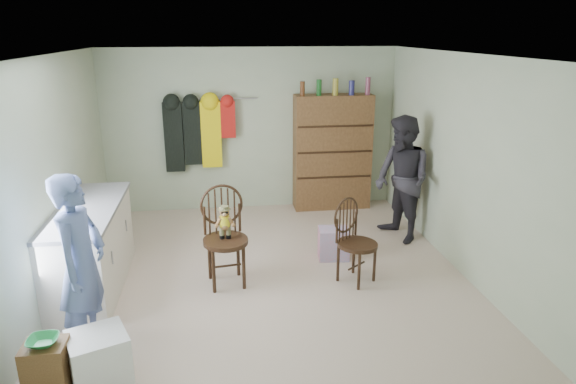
{
  "coord_description": "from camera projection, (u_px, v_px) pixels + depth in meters",
  "views": [
    {
      "loc": [
        -0.54,
        -5.4,
        2.74
      ],
      "look_at": [
        0.25,
        0.2,
        0.95
      ],
      "focal_mm": 32.0,
      "sensor_mm": 36.0,
      "label": 1
    }
  ],
  "objects": [
    {
      "name": "striped_bag",
      "position": [
        333.0,
        243.0,
        6.4
      ],
      "size": [
        0.4,
        0.32,
        0.39
      ],
      "primitive_type": "cube",
      "rotation": [
        0.0,
        0.0,
        -0.1
      ],
      "color": "pink",
      "rests_on": "ground"
    },
    {
      "name": "counter",
      "position": [
        91.0,
        248.0,
        5.59
      ],
      "size": [
        0.64,
        1.86,
        0.94
      ],
      "color": "silver",
      "rests_on": "ground"
    },
    {
      "name": "person_right",
      "position": [
        402.0,
        180.0,
        6.8
      ],
      "size": [
        0.85,
        0.97,
        1.69
      ],
      "primitive_type": "imported",
      "rotation": [
        0.0,
        0.0,
        -1.28
      ],
      "color": "#2D2B33",
      "rests_on": "ground"
    },
    {
      "name": "bowl",
      "position": [
        43.0,
        341.0,
        3.89
      ],
      "size": [
        0.23,
        0.23,
        0.06
      ],
      "primitive_type": "imported",
      "color": "#229449",
      "rests_on": "stool"
    },
    {
      "name": "dresser",
      "position": [
        332.0,
        152.0,
        8.06
      ],
      "size": [
        1.2,
        0.39,
        2.06
      ],
      "color": "brown",
      "rests_on": "ground"
    },
    {
      "name": "coat_rack",
      "position": [
        197.0,
        133.0,
        7.75
      ],
      "size": [
        1.42,
        0.12,
        1.09
      ],
      "color": "#99999E",
      "rests_on": "ground"
    },
    {
      "name": "stool",
      "position": [
        48.0,
        370.0,
        3.97
      ],
      "size": [
        0.32,
        0.27,
        0.46
      ],
      "primitive_type": "cube",
      "color": "brown",
      "rests_on": "ground"
    },
    {
      "name": "ground_plane",
      "position": [
        269.0,
        275.0,
        6.0
      ],
      "size": [
        5.0,
        5.0,
        0.0
      ],
      "primitive_type": "plane",
      "color": "beige",
      "rests_on": "ground"
    },
    {
      "name": "chair_far",
      "position": [
        354.0,
        238.0,
        5.75
      ],
      "size": [
        0.6,
        0.6,
        0.97
      ],
      "rotation": [
        0.0,
        0.0,
        0.65
      ],
      "color": "#311E11",
      "rests_on": "ground"
    },
    {
      "name": "room_walls",
      "position": [
        263.0,
        134.0,
        6.02
      ],
      "size": [
        5.0,
        5.0,
        5.0
      ],
      "color": "beige",
      "rests_on": "ground"
    },
    {
      "name": "chair_front",
      "position": [
        224.0,
        230.0,
        5.67
      ],
      "size": [
        0.56,
        0.56,
        1.12
      ],
      "rotation": [
        0.0,
        0.0,
        0.13
      ],
      "color": "#311E11",
      "rests_on": "ground"
    },
    {
      "name": "person_left",
      "position": [
        81.0,
        265.0,
        4.39
      ],
      "size": [
        0.51,
        0.67,
        1.63
      ],
      "primitive_type": "imported",
      "rotation": [
        0.0,
        0.0,
        1.35
      ],
      "color": "#5769A0",
      "rests_on": "ground"
    },
    {
      "name": "plastic_tub",
      "position": [
        99.0,
        358.0,
        4.14
      ],
      "size": [
        0.57,
        0.56,
        0.42
      ],
      "primitive_type": "cube",
      "rotation": [
        0.0,
        0.0,
        0.39
      ],
      "color": "white",
      "rests_on": "ground"
    }
  ]
}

